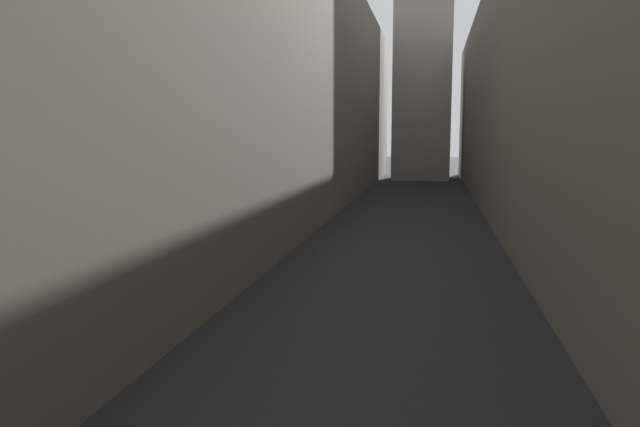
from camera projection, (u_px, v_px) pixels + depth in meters
The scene contains 3 objects.
ground_plane at pixel (405, 230), 38.87m from camera, with size 264.00×264.00×0.00m, color #232326.
building_block_left at pixel (234, 78), 41.72m from camera, with size 12.97×108.00×19.90m, color #756B5B.
building_block_right at pixel (591, 87), 37.60m from camera, with size 11.53×108.00×18.00m, color #756B5B.
Camera 1 is at (1.68, 9.24, 6.07)m, focal length 33.91 mm.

